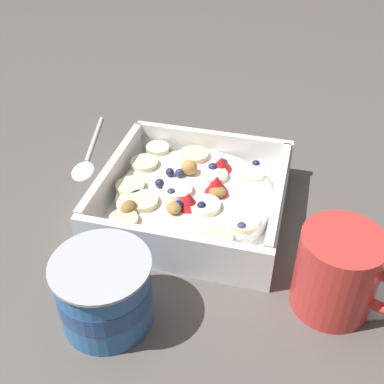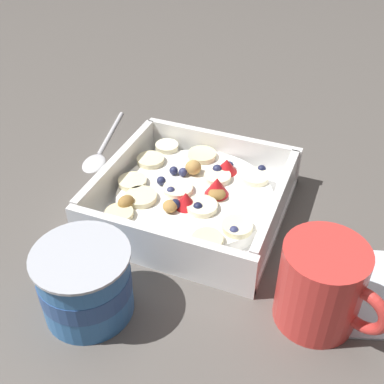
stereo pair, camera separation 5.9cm
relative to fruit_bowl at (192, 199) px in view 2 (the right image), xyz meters
name	(u,v)px [view 2 (the right image)]	position (x,y,z in m)	size (l,w,h in m)	color
ground_plane	(195,210)	(0.00, 0.00, -0.02)	(2.40, 2.40, 0.00)	#56514C
fruit_bowl	(192,199)	(0.00, 0.00, 0.00)	(0.22, 0.22, 0.06)	white
spoon	(99,151)	(0.18, -0.07, -0.02)	(0.06, 0.17, 0.01)	silver
yogurt_cup	(85,282)	(0.04, 0.18, 0.02)	(0.09, 0.09, 0.08)	#3370B7
coffee_mug	(322,286)	(-0.17, 0.11, 0.03)	(0.11, 0.08, 0.09)	red
folded_napkin	(381,291)	(-0.23, 0.05, -0.02)	(0.12, 0.12, 0.01)	silver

